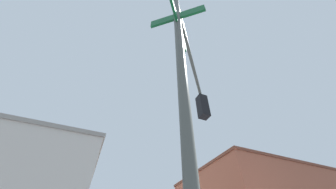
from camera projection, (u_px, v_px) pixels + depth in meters
traffic_signal_near at (195, 87)px, 3.81m from camera, size 2.54×2.93×5.30m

